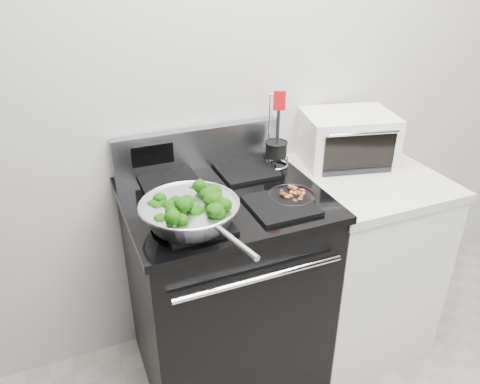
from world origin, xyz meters
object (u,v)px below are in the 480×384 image
skillet (190,212)px  bacon_plate (292,194)px  toaster_oven (347,138)px  utensil_holder (276,153)px  gas_range (225,286)px

skillet → bacon_plate: size_ratio=2.96×
bacon_plate → toaster_oven: size_ratio=0.41×
bacon_plate → utensil_holder: bearing=75.8°
utensil_holder → toaster_oven: utensil_holder is taller
skillet → utensil_holder: size_ratio=1.60×
skillet → bacon_plate: (0.43, 0.04, -0.04)m
skillet → utensil_holder: utensil_holder is taller
skillet → bacon_plate: bearing=-7.8°
bacon_plate → utensil_holder: size_ratio=0.54×
gas_range → toaster_oven: toaster_oven is taller
gas_range → bacon_plate: 0.55m
bacon_plate → toaster_oven: toaster_oven is taller
gas_range → utensil_holder: utensil_holder is taller
skillet → toaster_oven: toaster_oven is taller
utensil_holder → toaster_oven: bearing=22.2°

